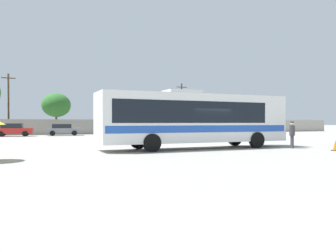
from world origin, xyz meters
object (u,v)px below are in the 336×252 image
Objects in this scene: utility_pole_near at (182,107)px; traffic_cone_on_apron at (335,146)px; parked_car_leftmost_red at (13,130)px; parked_car_rightmost_silver at (161,129)px; roadside_tree_midright at (128,106)px; parked_car_second_grey at (63,129)px; parked_car_third_black at (112,129)px; utility_pole_far at (8,103)px; roadside_tree_midleft at (56,105)px; coach_bus_white_blue at (193,118)px; attendant_by_bus_door at (292,133)px.

traffic_cone_on_apron is (-5.73, -35.45, -3.88)m from utility_pole_near.
parked_car_rightmost_silver is at bearing -1.07° from parked_car_leftmost_red.
roadside_tree_midright is (-8.12, 3.46, 0.13)m from utility_pole_near.
parked_car_leftmost_red is at bearing -148.95° from roadside_tree_midright.
parked_car_second_grey is 6.67× the size of traffic_cone_on_apron.
utility_pole_far is (-13.01, 6.79, 3.62)m from parked_car_third_black.
utility_pole_near reaches higher than roadside_tree_midright.
roadside_tree_midright is (11.23, 0.40, 0.07)m from roadside_tree_midleft.
parked_car_third_black is 15.11m from utility_pole_far.
parked_car_leftmost_red is at bearing -82.04° from utility_pole_far.
traffic_cone_on_apron is at bearing -56.76° from parked_car_leftmost_red.
attendant_by_bus_door is (6.05, -2.08, -0.97)m from coach_bus_white_blue.
attendant_by_bus_door is at bearing -55.92° from parked_car_leftmost_red.
coach_bus_white_blue reaches higher than parked_car_rightmost_silver.
traffic_cone_on_apron is at bearing -76.68° from parked_car_third_black.
traffic_cone_on_apron is (7.08, -4.51, -1.65)m from coach_bus_white_blue.
parked_car_third_black is 11.02m from roadside_tree_midright.
roadside_tree_midleft is at bearing 109.24° from attendant_by_bus_door.
traffic_cone_on_apron is at bearing -99.18° from utility_pole_near.
parked_car_rightmost_silver is 16.94m from roadside_tree_midleft.
utility_pole_far is at bearing 118.82° from traffic_cone_on_apron.
parked_car_rightmost_silver is at bearing -21.53° from utility_pole_far.
utility_pole_far is 1.38× the size of roadside_tree_midleft.
parked_car_rightmost_silver reaches higher than traffic_cone_on_apron.
attendant_by_bus_door reaches higher than parked_car_second_grey.
parked_car_third_black is (-5.96, 27.12, -0.23)m from attendant_by_bus_door.
parked_car_second_grey is 0.70× the size of roadside_tree_midright.
roadside_tree_midleft is at bearing 60.84° from parked_car_leftmost_red.
parked_car_rightmost_silver is 0.69× the size of roadside_tree_midright.
parked_car_third_black is at bearing 89.80° from coach_bus_white_blue.
roadside_tree_midright is (16.57, 9.97, 3.51)m from parked_car_leftmost_red.
utility_pole_near is (6.07, 6.86, 3.43)m from parked_car_rightmost_silver.
parked_car_rightmost_silver is 0.53× the size of utility_pole_near.
utility_pole_near is (12.72, 5.90, 3.44)m from parked_car_third_black.
roadside_tree_midright is at bearing 92.14° from attendant_by_bus_door.
utility_pole_near reaches higher than roadside_tree_midleft.
parked_car_rightmost_silver is at bearing -3.65° from parked_car_second_grey.
parked_car_rightmost_silver is 28.60m from traffic_cone_on_apron.
utility_pole_far is at bearing 178.01° from utility_pole_near.
attendant_by_bus_door is 2.73m from traffic_cone_on_apron.
coach_bus_white_blue is at bearing -75.98° from parked_car_second_grey.
roadside_tree_midright is (10.91, 9.49, 3.55)m from parked_car_second_grey.
parked_car_second_grey is at bearing -138.96° from roadside_tree_midright.
parked_car_leftmost_red is 19.66m from roadside_tree_midright.
parked_car_second_grey is 0.70× the size of roadside_tree_midleft.
utility_pole_far reaches higher than traffic_cone_on_apron.
utility_pole_far is at bearing 112.09° from coach_bus_white_blue.
attendant_by_bus_door is 27.77m from parked_car_third_black.
roadside_tree_midright is at bearing 63.84° from parked_car_third_black.
parked_car_third_black is at bearing 102.40° from attendant_by_bus_door.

